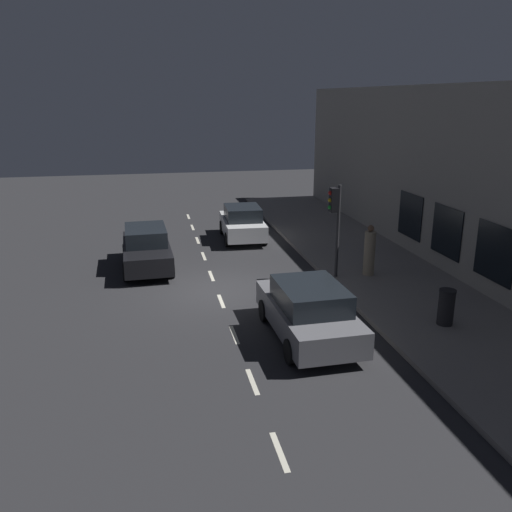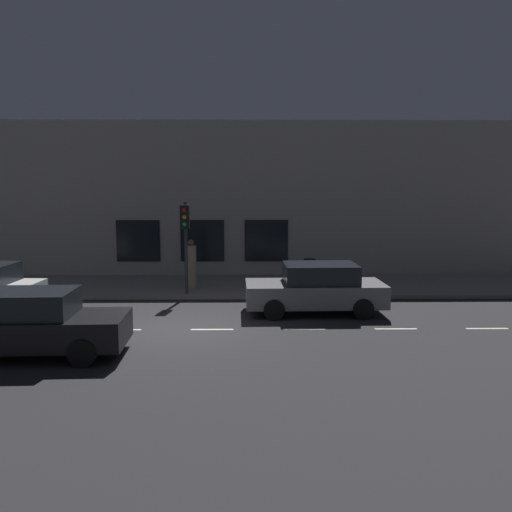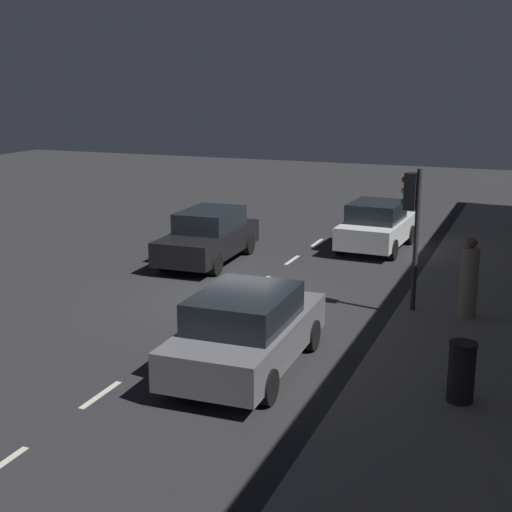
{
  "view_description": "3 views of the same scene",
  "coord_description": "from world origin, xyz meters",
  "views": [
    {
      "loc": [
        -2.14,
        -17.0,
        6.37
      ],
      "look_at": [
        1.32,
        -0.2,
        1.22
      ],
      "focal_mm": 37.28,
      "sensor_mm": 36.0,
      "label": 1
    },
    {
      "loc": [
        -14.44,
        -2.05,
        3.98
      ],
      "look_at": [
        1.42,
        -2.26,
        1.91
      ],
      "focal_mm": 36.93,
      "sensor_mm": 36.0,
      "label": 2
    },
    {
      "loc": [
        6.89,
        -16.05,
        5.44
      ],
      "look_at": [
        0.72,
        -0.61,
        1.31
      ],
      "focal_mm": 50.36,
      "sensor_mm": 36.0,
      "label": 3
    }
  ],
  "objects": [
    {
      "name": "ground_plane",
      "position": [
        0.0,
        0.0,
        0.0
      ],
      "size": [
        60.0,
        60.0,
        0.0
      ],
      "primitive_type": "plane",
      "color": "#28282B"
    },
    {
      "name": "sidewalk",
      "position": [
        6.25,
        0.0,
        0.07
      ],
      "size": [
        4.5,
        32.0,
        0.15
      ],
      "color": "gray",
      "rests_on": "ground"
    },
    {
      "name": "lane_centre_line",
      "position": [
        0.0,
        -1.0,
        0.0
      ],
      "size": [
        0.12,
        27.2,
        0.01
      ],
      "color": "beige",
      "rests_on": "ground"
    },
    {
      "name": "traffic_light",
      "position": [
        4.22,
        0.22,
        2.54
      ],
      "size": [
        0.46,
        0.32,
        3.32
      ],
      "color": "#2D2D30",
      "rests_on": "sidewalk"
    },
    {
      "name": "parked_car_0",
      "position": [
        -2.3,
        3.1,
        0.79
      ],
      "size": [
        1.94,
        4.4,
        1.58
      ],
      "rotation": [
        0.0,
        0.0,
        3.18
      ],
      "color": "black",
      "rests_on": "ground"
    },
    {
      "name": "parked_car_1",
      "position": [
        1.96,
        -4.17,
        0.79
      ],
      "size": [
        2.06,
        4.41,
        1.58
      ],
      "rotation": [
        0.0,
        0.0,
        0.03
      ],
      "color": "slate",
      "rests_on": "ground"
    },
    {
      "name": "parked_car_2",
      "position": [
        2.08,
        6.56,
        0.79
      ],
      "size": [
        1.99,
        3.89,
        1.58
      ],
      "rotation": [
        0.0,
        0.0,
        -0.04
      ],
      "color": "silver",
      "rests_on": "ground"
    },
    {
      "name": "pedestrian_0",
      "position": [
        5.59,
        0.18,
        1.0
      ],
      "size": [
        0.55,
        0.55,
        1.85
      ],
      "rotation": [
        0.0,
        0.0,
        5.29
      ],
      "color": "gray",
      "rests_on": "sidewalk"
    },
    {
      "name": "trash_bin",
      "position": [
        5.95,
        -4.42,
        0.67
      ],
      "size": [
        0.47,
        0.47,
        1.04
      ],
      "color": "black",
      "rests_on": "sidewalk"
    }
  ]
}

